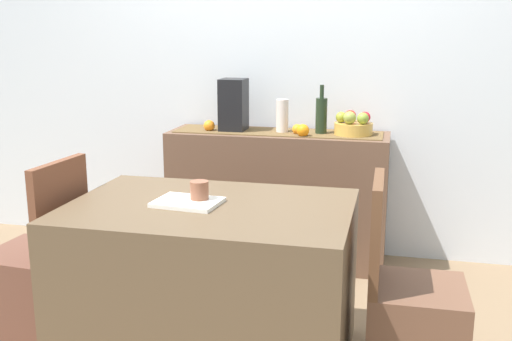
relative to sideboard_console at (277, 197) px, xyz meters
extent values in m
cube|color=#83694D|center=(-0.02, -0.92, -0.44)|extent=(6.40, 6.40, 0.02)
cube|color=silver|center=(-0.02, 0.26, 0.92)|extent=(6.40, 0.06, 2.70)
cube|color=brown|center=(0.00, 0.00, 0.00)|extent=(1.39, 0.42, 0.85)
cube|color=brown|center=(0.00, 0.00, 0.43)|extent=(1.31, 0.32, 0.01)
cylinder|color=gold|center=(0.47, 0.00, 0.47)|extent=(0.24, 0.24, 0.07)
sphere|color=#929D3F|center=(0.45, -0.06, 0.54)|extent=(0.08, 0.08, 0.08)
sphere|color=red|center=(0.54, 0.02, 0.54)|extent=(0.07, 0.07, 0.07)
sphere|color=red|center=(0.45, 0.04, 0.54)|extent=(0.07, 0.07, 0.07)
sphere|color=olive|center=(0.53, -0.05, 0.54)|extent=(0.07, 0.07, 0.07)
sphere|color=#959C2D|center=(0.40, -0.01, 0.54)|extent=(0.07, 0.07, 0.07)
cylinder|color=#21301D|center=(0.27, 0.00, 0.54)|extent=(0.07, 0.07, 0.23)
cylinder|color=#21301D|center=(0.27, 0.00, 0.69)|extent=(0.03, 0.03, 0.08)
cube|color=black|center=(-0.29, 0.00, 0.59)|extent=(0.16, 0.18, 0.33)
cylinder|color=silver|center=(0.03, 0.00, 0.53)|extent=(0.08, 0.08, 0.21)
sphere|color=orange|center=(0.13, -0.05, 0.46)|extent=(0.06, 0.06, 0.06)
sphere|color=orange|center=(-0.44, -0.05, 0.46)|extent=(0.07, 0.07, 0.07)
sphere|color=orange|center=(0.18, -0.12, 0.46)|extent=(0.08, 0.08, 0.08)
cube|color=brown|center=(-0.05, -1.29, -0.06)|extent=(1.24, 0.84, 0.74)
cube|color=white|center=(-0.14, -1.30, 0.32)|extent=(0.30, 0.24, 0.02)
cylinder|color=brown|center=(-0.10, -1.27, 0.36)|extent=(0.08, 0.08, 0.10)
cube|color=brown|center=(-0.95, -1.29, -0.20)|extent=(0.43, 0.43, 0.45)
cube|color=brown|center=(-0.77, -1.30, 0.25)|extent=(0.07, 0.40, 0.45)
cube|color=brown|center=(0.85, -1.29, -0.20)|extent=(0.40, 0.40, 0.45)
cube|color=brown|center=(0.67, -1.29, 0.25)|extent=(0.04, 0.40, 0.45)
camera|label=1|loc=(0.72, -3.68, 1.05)|focal=41.99mm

